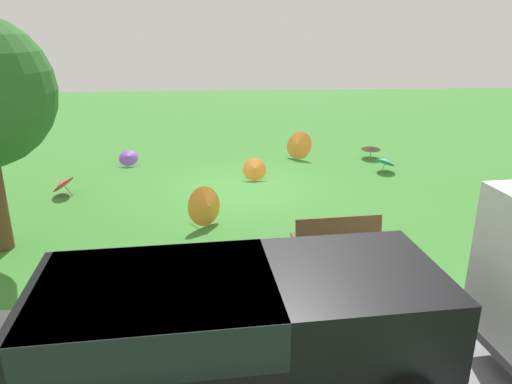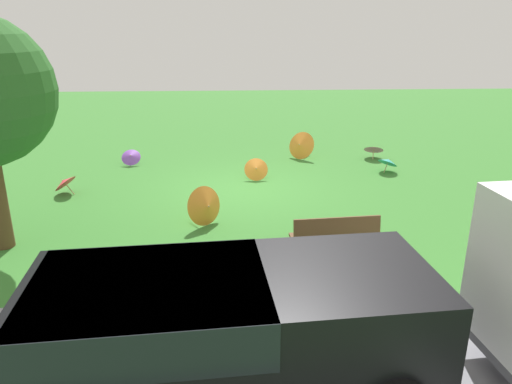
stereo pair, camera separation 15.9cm
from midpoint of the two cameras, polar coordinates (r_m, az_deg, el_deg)
ground at (r=12.92m, az=-2.04°, el=0.26°), size 40.00×40.00×0.00m
van_dark at (r=5.80m, az=-4.27°, el=-15.32°), size 4.73×2.42×1.53m
park_bench at (r=9.11m, az=8.87°, el=-5.20°), size 1.63×0.61×0.90m
parasol_pink_0 at (r=16.36m, az=13.01°, el=5.02°), size 0.77×0.74×0.52m
parasol_orange_0 at (r=13.69m, az=-0.50°, el=2.72°), size 0.67×0.60×0.62m
parasol_teal_0 at (r=14.94m, az=14.64°, el=3.56°), size 0.81×0.81×0.51m
parasol_orange_1 at (r=15.90m, az=4.64°, el=5.51°), size 1.02×0.97×0.89m
parasol_purple_1 at (r=15.56m, az=-15.00°, el=3.98°), size 0.60×0.53×0.52m
parasol_orange_2 at (r=10.57m, az=-6.23°, el=-1.69°), size 0.89×0.86×0.89m
parasol_red_0 at (r=13.41m, az=-22.05°, el=0.99°), size 0.71×0.75×0.56m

